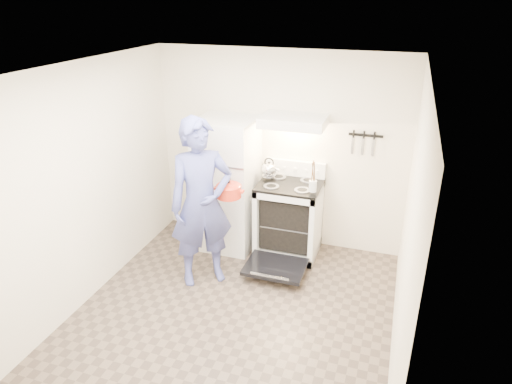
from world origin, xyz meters
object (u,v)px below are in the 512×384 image
at_px(tea_kettle, 269,168).
at_px(person, 202,204).
at_px(refrigerator, 227,184).
at_px(dutch_oven, 229,191).
at_px(stove_body, 289,220).

relative_size(tea_kettle, person, 0.14).
relative_size(refrigerator, person, 0.88).
distance_m(person, dutch_oven, 0.33).
bearing_deg(person, stove_body, 11.63).
bearing_deg(dutch_oven, refrigerator, 112.94).
relative_size(refrigerator, tea_kettle, 6.13).
bearing_deg(tea_kettle, dutch_oven, -107.40).
height_order(stove_body, tea_kettle, tea_kettle).
distance_m(stove_body, person, 1.29).
bearing_deg(tea_kettle, person, -116.46).
distance_m(refrigerator, tea_kettle, 0.58).
relative_size(stove_body, tea_kettle, 3.32).
bearing_deg(person, tea_kettle, 25.88).
bearing_deg(stove_body, person, -130.71).
height_order(refrigerator, tea_kettle, refrigerator).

